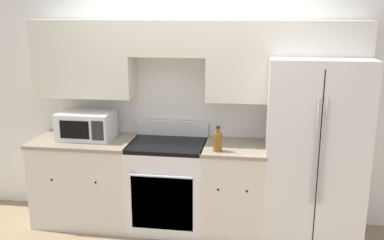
# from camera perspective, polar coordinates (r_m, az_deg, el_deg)

# --- Properties ---
(wall_back) EXTENTS (8.00, 0.39, 2.60)m
(wall_back) POSITION_cam_1_polar(r_m,az_deg,el_deg) (4.45, 0.70, 4.72)
(wall_back) COLOR white
(wall_back) RESTS_ON ground_plane
(lower_cabinets_left) EXTENTS (1.05, 0.64, 0.92)m
(lower_cabinets_left) POSITION_cam_1_polar(r_m,az_deg,el_deg) (4.76, -13.94, -7.78)
(lower_cabinets_left) COLOR silver
(lower_cabinets_left) RESTS_ON ground_plane
(lower_cabinets_right) EXTENTS (0.62, 0.64, 0.92)m
(lower_cabinets_right) POSITION_cam_1_polar(r_m,az_deg,el_deg) (4.43, 5.60, -9.10)
(lower_cabinets_right) COLOR silver
(lower_cabinets_right) RESTS_ON ground_plane
(oven_range) EXTENTS (0.77, 0.65, 1.08)m
(oven_range) POSITION_cam_1_polar(r_m,az_deg,el_deg) (4.51, -3.22, -8.58)
(oven_range) COLOR white
(oven_range) RESTS_ON ground_plane
(refrigerator) EXTENTS (0.93, 0.72, 1.80)m
(refrigerator) POSITION_cam_1_polar(r_m,az_deg,el_deg) (4.35, 15.90, -3.84)
(refrigerator) COLOR white
(refrigerator) RESTS_ON ground_plane
(microwave) EXTENTS (0.55, 0.39, 0.28)m
(microwave) POSITION_cam_1_polar(r_m,az_deg,el_deg) (4.61, -13.90, -0.67)
(microwave) COLOR white
(microwave) RESTS_ON lower_cabinets_left
(bottle) EXTENTS (0.09, 0.09, 0.25)m
(bottle) POSITION_cam_1_polar(r_m,az_deg,el_deg) (4.07, 3.45, -2.85)
(bottle) COLOR brown
(bottle) RESTS_ON lower_cabinets_right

